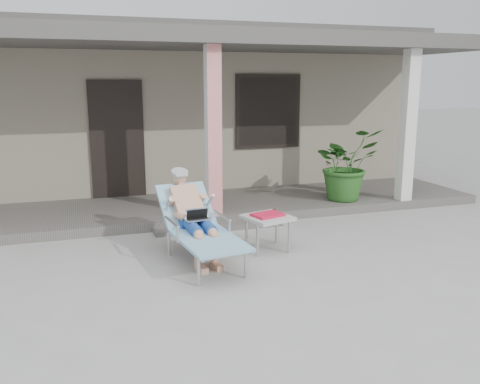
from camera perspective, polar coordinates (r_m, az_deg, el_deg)
name	(u,v)px	position (r m, az deg, el deg)	size (l,w,h in m)	color
ground	(261,271)	(6.16, 2.38, -8.85)	(60.00, 60.00, 0.00)	#9E9E99
house	(164,106)	(12.06, -8.48, 9.54)	(10.40, 5.40, 3.30)	gray
porch_deck	(201,207)	(8.88, -4.35, -1.71)	(10.00, 2.00, 0.15)	#605B56
porch_overhang	(200,46)	(8.58, -4.57, 16.06)	(10.00, 2.30, 2.85)	silver
porch_step	(219,227)	(7.81, -2.34, -3.93)	(2.00, 0.30, 0.07)	#605B56
lounger	(196,204)	(6.38, -4.98, -1.40)	(0.87, 1.83, 1.16)	#B7B7BC
side_table	(268,219)	(6.79, 3.11, -3.07)	(0.69, 0.69, 0.50)	#AFAFAA
potted_palm	(346,164)	(9.20, 11.78, 3.08)	(1.15, 0.99, 1.27)	#26591E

